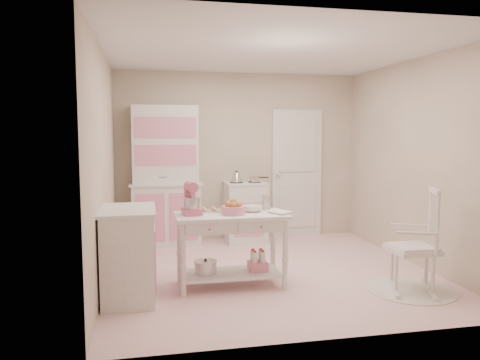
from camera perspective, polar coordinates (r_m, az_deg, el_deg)
name	(u,v)px	position (r m, az deg, el deg)	size (l,w,h in m)	color
room_shell	(271,135)	(5.51, 3.76, 5.54)	(3.84, 3.84, 2.62)	pink
door	(297,173)	(7.61, 6.94, 0.82)	(0.82, 0.05, 2.04)	white
hutch	(166,176)	(7.01, -9.04, 0.54)	(1.06, 0.50, 2.08)	white
stove	(245,212)	(7.19, 0.67, -3.92)	(0.62, 0.57, 0.92)	white
base_cabinet	(129,254)	(4.87, -13.42, -8.74)	(0.54, 0.84, 0.92)	white
lace_rug	(411,290)	(5.41, 20.11, -12.48)	(0.92, 0.92, 0.01)	white
rocking_chair	(413,240)	(5.27, 20.31, -6.84)	(0.48, 0.72, 1.10)	white
work_table	(231,250)	(5.13, -1.11, -8.53)	(1.20, 0.60, 0.80)	white
stand_mixer	(192,199)	(4.99, -5.92, -2.31)	(0.20, 0.28, 0.34)	#D05883
cookie_tray	(215,211)	(5.20, -3.10, -3.76)	(0.34, 0.24, 0.02)	silver
bread_basket	(234,210)	(5.00, -0.79, -3.71)	(0.25, 0.25, 0.09)	pink
mixing_bowl	(253,209)	(5.17, 1.56, -3.51)	(0.22, 0.22, 0.07)	white
metal_pitcher	(267,203)	(5.29, 3.27, -2.76)	(0.10, 0.10, 0.17)	silver
recipe_book	(274,213)	(5.03, 4.19, -4.04)	(0.18, 0.25, 0.02)	white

